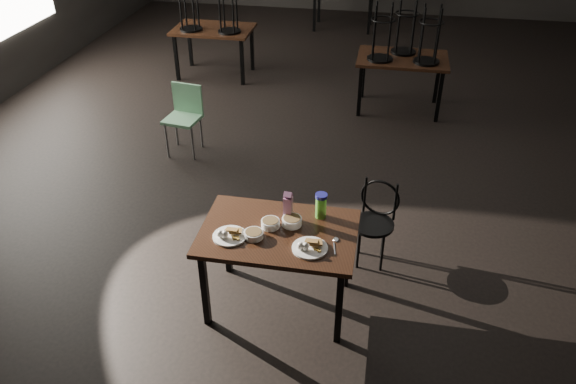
% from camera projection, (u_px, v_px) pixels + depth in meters
% --- Properties ---
extents(main_table, '(1.20, 0.80, 0.75)m').
position_uv_depth(main_table, '(279.00, 239.00, 4.33)').
color(main_table, black).
rests_on(main_table, ground).
extents(plate_left, '(0.26, 0.26, 0.08)m').
position_uv_depth(plate_left, '(229.00, 235.00, 4.21)').
color(plate_left, white).
rests_on(plate_left, main_table).
extents(plate_right, '(0.27, 0.27, 0.09)m').
position_uv_depth(plate_right, '(310.00, 247.00, 4.09)').
color(plate_right, white).
rests_on(plate_right, main_table).
extents(bowl_near, '(0.14, 0.14, 0.06)m').
position_uv_depth(bowl_near, '(270.00, 223.00, 4.32)').
color(bowl_near, white).
rests_on(bowl_near, main_table).
extents(bowl_far, '(0.16, 0.16, 0.06)m').
position_uv_depth(bowl_far, '(292.00, 221.00, 4.34)').
color(bowl_far, white).
rests_on(bowl_far, main_table).
extents(bowl_big, '(0.15, 0.15, 0.05)m').
position_uv_depth(bowl_big, '(254.00, 234.00, 4.21)').
color(bowl_big, white).
rests_on(bowl_big, main_table).
extents(juice_carton, '(0.07, 0.07, 0.25)m').
position_uv_depth(juice_carton, '(288.00, 207.00, 4.36)').
color(juice_carton, '#8E196E').
rests_on(juice_carton, main_table).
extents(water_bottle, '(0.12, 0.12, 0.21)m').
position_uv_depth(water_bottle, '(321.00, 205.00, 4.39)').
color(water_bottle, '#62C439').
rests_on(water_bottle, main_table).
extents(spoon, '(0.05, 0.21, 0.01)m').
position_uv_depth(spoon, '(336.00, 241.00, 4.18)').
color(spoon, silver).
rests_on(spoon, main_table).
extents(bentwood_chair, '(0.40, 0.39, 0.78)m').
position_uv_depth(bentwood_chair, '(375.00, 216.00, 4.94)').
color(bentwood_chair, black).
rests_on(bentwood_chair, ground).
extents(school_chair, '(0.43, 0.43, 0.82)m').
position_uv_depth(school_chair, '(185.00, 113.00, 6.64)').
color(school_chair, '#7DC28D').
rests_on(school_chair, ground).
extents(bg_table_left, '(1.20, 0.80, 1.48)m').
position_uv_depth(bg_table_left, '(212.00, 29.00, 8.54)').
color(bg_table_left, black).
rests_on(bg_table_left, ground).
extents(bg_table_right, '(1.20, 0.80, 1.48)m').
position_uv_depth(bg_table_right, '(403.00, 55.00, 7.47)').
color(bg_table_right, black).
rests_on(bg_table_right, ground).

